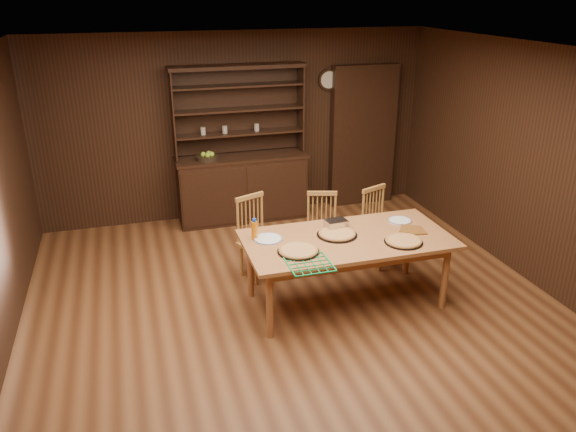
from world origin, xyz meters
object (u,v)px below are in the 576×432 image
object	(u,v)px
dining_table	(347,244)
chair_center	(322,228)
chair_left	(255,234)
chair_right	(377,224)
china_hutch	(242,179)
juice_bottle	(255,229)

from	to	relation	value
dining_table	chair_center	xyz separation A→B (m)	(0.05, 0.89, -0.20)
chair_left	dining_table	bearing A→B (deg)	-72.02
chair_center	chair_right	distance (m)	0.68
china_hutch	juice_bottle	distance (m)	2.40
china_hutch	chair_center	world-z (taller)	china_hutch
dining_table	chair_left	distance (m)	1.18
dining_table	chair_right	world-z (taller)	chair_right
chair_center	chair_right	size ratio (longest dim) A/B	0.96
chair_center	dining_table	bearing A→B (deg)	-75.96
dining_table	juice_bottle	world-z (taller)	juice_bottle
chair_left	juice_bottle	xyz separation A→B (m)	(-0.15, -0.64, 0.35)
chair_left	chair_center	bearing A→B (deg)	-22.42
dining_table	juice_bottle	size ratio (longest dim) A/B	9.66
chair_center	chair_right	bearing A→B (deg)	7.65
china_hutch	dining_table	xyz separation A→B (m)	(0.55, -2.60, 0.08)
chair_left	chair_right	distance (m)	1.49
chair_left	chair_center	distance (m)	0.81
china_hutch	chair_left	xyz separation A→B (m)	(-0.22, -1.72, -0.09)
chair_center	juice_bottle	size ratio (longest dim) A/B	4.15
chair_right	juice_bottle	world-z (taller)	juice_bottle
chair_left	chair_center	world-z (taller)	chair_left
china_hutch	chair_center	size ratio (longest dim) A/B	2.39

